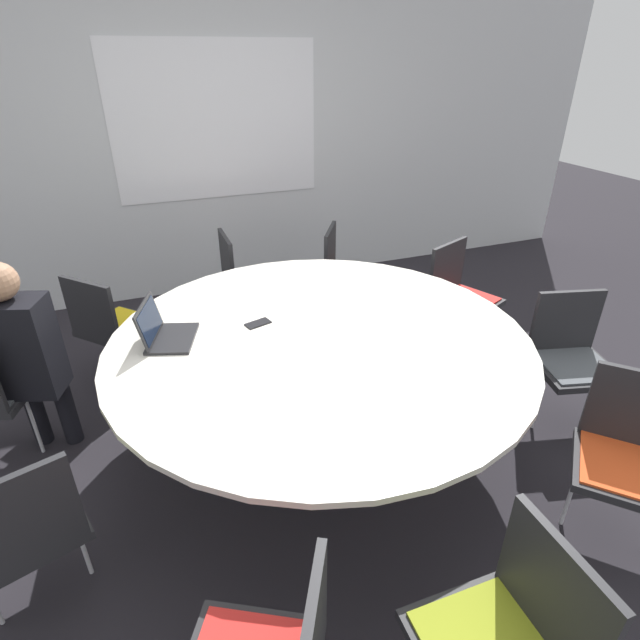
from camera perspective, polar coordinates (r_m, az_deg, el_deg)
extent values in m
plane|color=black|center=(3.12, 0.00, -13.89)|extent=(16.00, 16.00, 0.00)
cube|color=silver|center=(4.83, -11.54, 18.97)|extent=(8.00, 0.06, 2.70)
cube|color=white|center=(4.77, -11.70, 21.27)|extent=(1.80, 0.01, 1.30)
cylinder|color=#B7B7BC|center=(3.11, 0.00, -13.75)|extent=(0.70, 0.70, 0.02)
cylinder|color=#B7B7BC|center=(2.88, 0.00, -8.43)|extent=(0.16, 0.16, 0.70)
cylinder|color=silver|center=(2.68, 0.00, -2.16)|extent=(2.25, 2.25, 0.03)
cylinder|color=silver|center=(3.36, -29.87, -10.32)|extent=(0.02, 0.02, 0.41)
cube|color=#262628|center=(2.44, -30.97, -19.84)|extent=(0.55, 0.54, 0.04)
cube|color=olive|center=(2.43, -31.13, -19.41)|extent=(0.48, 0.47, 0.01)
cube|color=#262628|center=(2.15, -31.44, -19.20)|extent=(0.41, 0.16, 0.40)
cylinder|color=silver|center=(2.60, -25.59, -21.94)|extent=(0.02, 0.02, 0.41)
cube|color=#262628|center=(1.87, 25.10, -26.30)|extent=(0.04, 0.42, 0.40)
cube|color=#262628|center=(2.72, 31.59, -14.61)|extent=(0.61, 0.61, 0.04)
cube|color=#E04C1E|center=(2.70, 31.73, -14.19)|extent=(0.53, 0.54, 0.01)
cube|color=#262628|center=(2.75, 32.56, -8.54)|extent=(0.31, 0.32, 0.40)
cylinder|color=silver|center=(2.83, 26.70, -17.37)|extent=(0.02, 0.02, 0.41)
cube|color=#262628|center=(3.35, 27.11, -4.99)|extent=(0.53, 0.52, 0.04)
cube|color=#4C5156|center=(3.33, 27.21, -4.62)|extent=(0.47, 0.46, 0.01)
cube|color=#262628|center=(3.38, 26.28, -0.09)|extent=(0.41, 0.14, 0.40)
cylinder|color=silver|center=(3.56, 28.78, -7.75)|extent=(0.02, 0.02, 0.41)
cylinder|color=silver|center=(3.37, 23.66, -8.49)|extent=(0.02, 0.02, 0.41)
cube|color=#262628|center=(3.91, 16.33, 1.97)|extent=(0.57, 0.56, 0.04)
cube|color=red|center=(3.90, 16.38, 2.31)|extent=(0.50, 0.49, 0.01)
cube|color=#262628|center=(3.91, 14.34, 5.79)|extent=(0.40, 0.19, 0.40)
cylinder|color=silver|center=(4.16, 17.21, -0.05)|extent=(0.02, 0.02, 0.41)
cylinder|color=silver|center=(3.88, 14.50, -1.82)|extent=(0.02, 0.02, 0.41)
cube|color=#262628|center=(4.17, 3.78, 4.75)|extent=(0.59, 0.59, 0.04)
cube|color=#E04C1E|center=(4.16, 3.79, 5.08)|extent=(0.52, 0.52, 0.01)
cube|color=#262628|center=(4.11, 1.16, 7.77)|extent=(0.24, 0.37, 0.40)
cylinder|color=silver|center=(4.42, 3.98, 3.00)|extent=(0.02, 0.02, 0.41)
cylinder|color=silver|center=(4.10, 3.38, 0.88)|extent=(0.02, 0.02, 0.41)
cube|color=#262628|center=(4.12, -7.68, 4.29)|extent=(0.42, 0.44, 0.04)
cube|color=red|center=(4.11, -7.70, 4.62)|extent=(0.37, 0.39, 0.01)
cube|color=#262628|center=(4.00, -10.60, 6.72)|extent=(0.03, 0.42, 0.40)
cylinder|color=silver|center=(4.38, -8.07, 2.49)|extent=(0.02, 0.02, 0.41)
cylinder|color=silver|center=(4.06, -6.85, 0.43)|extent=(0.02, 0.02, 0.41)
cube|color=#262628|center=(3.68, -21.86, -0.76)|extent=(0.61, 0.61, 0.04)
cube|color=gold|center=(3.67, -21.94, -0.40)|extent=(0.53, 0.54, 0.01)
cube|color=#262628|center=(3.48, -24.77, 1.02)|extent=(0.31, 0.33, 0.40)
cylinder|color=silver|center=(3.91, -23.10, -3.06)|extent=(0.02, 0.02, 0.41)
cylinder|color=silver|center=(3.67, -19.29, -4.45)|extent=(0.02, 0.02, 0.41)
cylinder|color=black|center=(3.43, -29.73, -9.00)|extent=(0.10, 0.10, 0.45)
cylinder|color=black|center=(3.35, -26.96, -9.15)|extent=(0.10, 0.10, 0.45)
cube|color=black|center=(3.07, -31.19, -2.67)|extent=(0.41, 0.32, 0.55)
cube|color=#232326|center=(2.75, -16.48, -2.02)|extent=(0.31, 0.37, 0.02)
cube|color=#232326|center=(2.73, -18.98, -0.09)|extent=(0.15, 0.31, 0.20)
cube|color=black|center=(2.73, -18.86, -0.09)|extent=(0.13, 0.28, 0.17)
cube|color=black|center=(2.81, -7.11, -0.39)|extent=(0.15, 0.11, 0.01)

